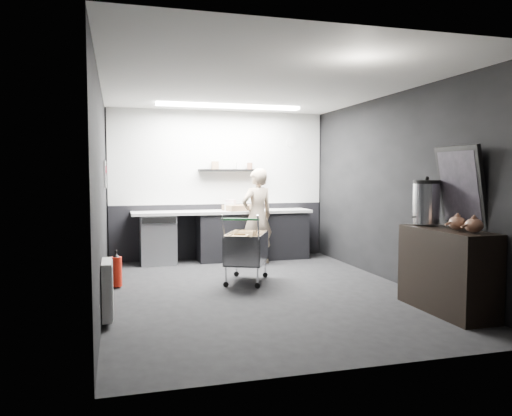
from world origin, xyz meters
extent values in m
plane|color=black|center=(0.00, 0.00, 0.00)|extent=(5.50, 5.50, 0.00)
plane|color=silver|center=(0.00, 0.00, 2.70)|extent=(5.50, 5.50, 0.00)
plane|color=black|center=(0.00, 2.75, 1.35)|extent=(5.50, 0.00, 5.50)
plane|color=black|center=(0.00, -2.75, 1.35)|extent=(5.50, 0.00, 5.50)
plane|color=black|center=(-2.00, 0.00, 1.35)|extent=(0.00, 5.50, 5.50)
plane|color=black|center=(2.00, 0.00, 1.35)|extent=(0.00, 5.50, 5.50)
cube|color=silver|center=(0.00, 2.73, 1.85)|extent=(3.95, 0.02, 1.70)
cube|color=black|center=(0.00, 2.73, 0.50)|extent=(3.95, 0.02, 1.00)
cube|color=black|center=(0.20, 2.62, 1.62)|extent=(1.20, 0.22, 0.04)
cylinder|color=silver|center=(1.40, 2.72, 2.15)|extent=(0.20, 0.03, 0.20)
cube|color=white|center=(-1.98, 1.30, 1.55)|extent=(0.02, 0.30, 0.40)
cube|color=red|center=(-1.98, 1.30, 1.62)|extent=(0.02, 0.22, 0.10)
cube|color=silver|center=(-1.94, -0.90, 0.35)|extent=(0.10, 0.50, 0.60)
cube|color=white|center=(0.00, 1.85, 2.67)|extent=(2.40, 0.20, 0.04)
cube|color=black|center=(0.55, 2.42, 0.42)|extent=(2.00, 0.56, 0.85)
cube|color=beige|center=(0.00, 2.42, 0.88)|extent=(3.20, 0.60, 0.05)
cube|color=#9EA0A5|center=(-1.15, 2.42, 0.42)|extent=(0.60, 0.58, 0.85)
cube|color=black|center=(-1.15, 2.12, 0.78)|extent=(0.56, 0.02, 0.10)
imported|color=beige|center=(0.51, 1.97, 0.82)|extent=(0.69, 0.55, 1.65)
cube|color=silver|center=(-0.04, 0.58, 0.29)|extent=(0.81, 0.95, 0.02)
cube|color=silver|center=(-0.29, 0.58, 0.50)|extent=(0.36, 0.74, 0.43)
cube|color=silver|center=(0.21, 0.58, 0.50)|extent=(0.36, 0.74, 0.43)
cube|color=silver|center=(-0.04, 0.19, 0.50)|extent=(0.48, 0.24, 0.43)
cube|color=silver|center=(-0.04, 0.98, 0.50)|extent=(0.48, 0.24, 0.43)
cylinder|color=silver|center=(-0.26, 0.22, 0.16)|extent=(0.02, 0.02, 0.28)
cylinder|color=silver|center=(0.18, 0.22, 0.16)|extent=(0.02, 0.02, 0.28)
cylinder|color=silver|center=(-0.26, 0.95, 0.16)|extent=(0.02, 0.02, 0.28)
cylinder|color=silver|center=(0.18, 0.95, 0.16)|extent=(0.02, 0.02, 0.28)
cylinder|color=#23833C|center=(-0.04, 0.13, 0.95)|extent=(0.49, 0.25, 0.03)
cube|color=brown|center=(-0.16, 0.68, 0.48)|extent=(0.33, 0.35, 0.36)
cube|color=brown|center=(0.09, 0.47, 0.46)|extent=(0.30, 0.33, 0.32)
cylinder|color=black|center=(-0.26, 0.22, 0.04)|extent=(0.08, 0.06, 0.08)
cylinder|color=black|center=(-0.26, 0.95, 0.04)|extent=(0.08, 0.06, 0.08)
cylinder|color=black|center=(0.18, 0.22, 0.04)|extent=(0.08, 0.06, 0.08)
cylinder|color=black|center=(0.18, 0.95, 0.04)|extent=(0.08, 0.06, 0.08)
cube|color=black|center=(1.74, -1.52, 0.47)|extent=(0.47, 1.25, 0.94)
cylinder|color=silver|center=(1.74, -1.11, 1.20)|extent=(0.31, 0.31, 0.48)
cylinder|color=black|center=(1.74, -1.11, 1.46)|extent=(0.31, 0.31, 0.04)
sphere|color=black|center=(1.74, -1.11, 1.51)|extent=(0.05, 0.05, 0.05)
ellipsoid|color=brown|center=(1.74, -1.68, 1.02)|extent=(0.19, 0.19, 0.15)
ellipsoid|color=brown|center=(1.74, -1.94, 1.02)|extent=(0.19, 0.19, 0.15)
cube|color=black|center=(1.94, -1.47, 1.41)|extent=(0.21, 0.73, 0.94)
cube|color=black|center=(1.92, -1.47, 1.41)|extent=(0.15, 0.63, 0.80)
cylinder|color=red|center=(-1.85, 0.71, 0.23)|extent=(0.15, 0.15, 0.40)
cone|color=black|center=(-1.85, 0.71, 0.45)|extent=(0.10, 0.10, 0.06)
cylinder|color=black|center=(-1.85, 0.71, 0.49)|extent=(0.03, 0.03, 0.06)
cube|color=#876648|center=(0.28, 2.37, 0.95)|extent=(0.58, 0.50, 0.10)
cylinder|color=silver|center=(0.14, 2.42, 1.00)|extent=(0.20, 0.20, 0.20)
cube|color=silver|center=(0.11, 2.37, 0.97)|extent=(0.21, 0.19, 0.15)
camera|label=1|loc=(-1.83, -6.29, 1.57)|focal=35.00mm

